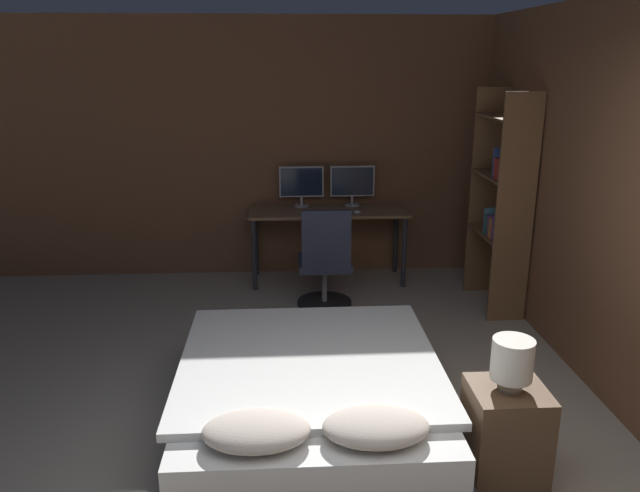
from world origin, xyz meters
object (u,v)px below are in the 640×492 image
object	(u,v)px
nightstand	(505,435)
monitor_right	(352,183)
keyboard	(330,213)
bedside_lamp	(512,360)
bookshelf	(503,197)
monitor_left	(301,184)
desk	(328,219)
office_chair	(325,268)
bed	(310,400)
computer_mouse	(357,212)

from	to	relation	value
nightstand	monitor_right	distance (m)	3.63
keyboard	bedside_lamp	bearing A→B (deg)	-76.90
nightstand	bedside_lamp	bearing A→B (deg)	0.00
monitor_right	bookshelf	xyz separation A→B (m)	(1.26, -1.04, 0.06)
monitor_left	bookshelf	bearing A→B (deg)	-30.03
bookshelf	monitor_left	bearing A→B (deg)	149.97
desk	bookshelf	size ratio (longest dim) A/B	0.81
office_chair	desk	bearing A→B (deg)	83.64
bed	computer_mouse	distance (m)	2.76
desk	nightstand	bearing A→B (deg)	-77.61
bedside_lamp	keyboard	distance (m)	3.24
bedside_lamp	monitor_left	distance (m)	3.68
bedside_lamp	desk	size ratio (longest dim) A/B	0.18
bed	monitor_left	distance (m)	3.12
bed	monitor_right	distance (m)	3.17
keyboard	bed	bearing A→B (deg)	-96.85
desk	bed	bearing A→B (deg)	-96.40
bedside_lamp	bookshelf	xyz separation A→B (m)	(0.79, 2.49, 0.33)
bed	monitor_left	bearing A→B (deg)	89.08
monitor_left	computer_mouse	size ratio (longest dim) A/B	6.65
bed	office_chair	bearing A→B (deg)	83.58
bed	office_chair	size ratio (longest dim) A/B	1.94
bed	computer_mouse	bearing A→B (deg)	77.28
desk	computer_mouse	xyz separation A→B (m)	(0.28, -0.19, 0.11)
desk	computer_mouse	size ratio (longest dim) A/B	23.27
monitor_left	bookshelf	distance (m)	2.08
bed	computer_mouse	world-z (taller)	computer_mouse
bed	keyboard	world-z (taller)	keyboard
computer_mouse	desk	bearing A→B (deg)	146.39
nightstand	monitor_left	bearing A→B (deg)	105.87
monitor_left	nightstand	bearing A→B (deg)	-74.13
monitor_right	office_chair	world-z (taller)	monitor_right
bed	bookshelf	distance (m)	2.83
nightstand	monitor_left	size ratio (longest dim) A/B	1.24
office_chair	monitor_right	bearing A→B (deg)	69.42
monitor_right	bookshelf	bearing A→B (deg)	-39.54
nightstand	office_chair	xyz separation A→B (m)	(-0.82, 2.59, 0.11)
bed	keyboard	bearing A→B (deg)	83.15
keyboard	computer_mouse	bearing A→B (deg)	0.00
keyboard	nightstand	bearing A→B (deg)	-76.90
keyboard	bookshelf	size ratio (longest dim) A/B	0.19
bedside_lamp	desk	world-z (taller)	bedside_lamp
monitor_left	computer_mouse	bearing A→B (deg)	-34.33
bed	desk	bearing A→B (deg)	83.60
monitor_left	monitor_right	distance (m)	0.54
desk	keyboard	world-z (taller)	keyboard
nightstand	monitor_right	xyz separation A→B (m)	(-0.46, 3.53, 0.73)
monitor_right	bookshelf	distance (m)	1.63
computer_mouse	office_chair	size ratio (longest dim) A/B	0.07
nightstand	monitor_right	world-z (taller)	monitor_right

